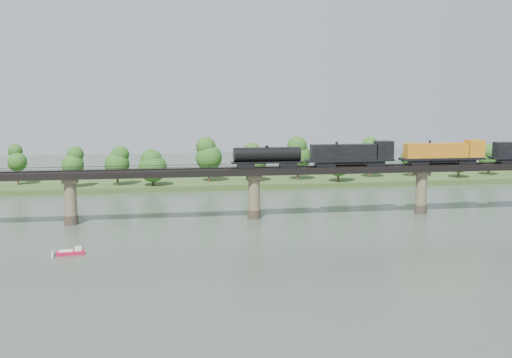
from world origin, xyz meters
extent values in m
plane|color=#354436|center=(0.00, 0.00, 0.00)|extent=(400.00, 400.00, 0.00)
cube|color=#314E1F|center=(0.00, 85.00, 0.80)|extent=(300.00, 24.00, 1.60)
cylinder|color=#473A2D|center=(-40.00, 30.00, 1.00)|extent=(3.00, 3.00, 2.00)
cylinder|color=#7B6C50|center=(-40.00, 30.00, 5.50)|extent=(2.60, 2.60, 9.00)
cube|color=#7B6C50|center=(-40.00, 30.00, 9.50)|extent=(3.20, 3.20, 1.00)
cylinder|color=#473A2D|center=(0.00, 30.00, 1.00)|extent=(3.00, 3.00, 2.00)
cylinder|color=#7B6C50|center=(0.00, 30.00, 5.50)|extent=(2.60, 2.60, 9.00)
cube|color=#7B6C50|center=(0.00, 30.00, 9.50)|extent=(3.20, 3.20, 1.00)
cylinder|color=#473A2D|center=(40.00, 30.00, 1.00)|extent=(3.00, 3.00, 2.00)
cylinder|color=#7B6C50|center=(40.00, 30.00, 5.50)|extent=(2.60, 2.60, 9.00)
cube|color=#7B6C50|center=(40.00, 30.00, 9.50)|extent=(3.20, 3.20, 1.00)
cube|color=black|center=(0.00, 30.00, 10.75)|extent=(220.00, 5.00, 1.50)
cube|color=black|center=(0.00, 29.25, 11.58)|extent=(220.00, 0.12, 0.16)
cube|color=black|center=(0.00, 30.75, 11.58)|extent=(220.00, 0.12, 0.16)
cube|color=black|center=(0.00, 27.60, 12.20)|extent=(220.00, 0.10, 0.10)
cube|color=black|center=(0.00, 32.40, 12.20)|extent=(220.00, 0.10, 0.10)
cube|color=black|center=(0.00, 27.60, 11.85)|extent=(0.08, 0.08, 0.70)
cube|color=black|center=(0.00, 32.40, 11.85)|extent=(0.08, 0.08, 0.70)
cylinder|color=#382619|center=(-60.94, 84.18, 3.46)|extent=(0.70, 0.70, 3.71)
sphere|color=#1F4D16|center=(-60.94, 84.18, 8.41)|extent=(5.67, 5.67, 5.67)
sphere|color=#1F4D16|center=(-60.94, 84.18, 11.50)|extent=(4.25, 4.25, 4.25)
cylinder|color=#382619|center=(-44.43, 76.31, 3.35)|extent=(0.70, 0.70, 3.51)
sphere|color=#1F4D16|center=(-44.43, 76.31, 8.03)|extent=(6.31, 6.31, 6.31)
sphere|color=#1F4D16|center=(-44.43, 76.31, 10.96)|extent=(4.73, 4.73, 4.73)
cylinder|color=#382619|center=(-32.24, 78.84, 3.27)|extent=(0.70, 0.70, 3.34)
sphere|color=#1F4D16|center=(-32.24, 78.84, 7.73)|extent=(7.18, 7.18, 7.18)
sphere|color=#1F4D16|center=(-32.24, 78.84, 10.52)|extent=(5.39, 5.39, 5.39)
cylinder|color=#382619|center=(-22.01, 76.15, 3.01)|extent=(0.70, 0.70, 2.83)
sphere|color=#1F4D16|center=(-22.01, 76.15, 6.78)|extent=(8.26, 8.26, 8.26)
sphere|color=#1F4D16|center=(-22.01, 76.15, 9.14)|extent=(6.19, 6.19, 6.19)
cylinder|color=#382619|center=(-5.04, 82.68, 3.58)|extent=(0.70, 0.70, 3.96)
sphere|color=#1F4D16|center=(-5.04, 82.68, 8.87)|extent=(8.07, 8.07, 8.07)
sphere|color=#1F4D16|center=(-5.04, 82.68, 12.17)|extent=(6.05, 6.05, 6.05)
cylinder|color=#382619|center=(8.52, 81.14, 3.23)|extent=(0.70, 0.70, 3.27)
sphere|color=#1F4D16|center=(8.52, 81.14, 7.59)|extent=(8.03, 8.03, 8.03)
sphere|color=#1F4D16|center=(8.52, 81.14, 10.31)|extent=(6.02, 6.02, 6.02)
cylinder|color=#382619|center=(22.65, 82.31, 3.56)|extent=(0.70, 0.70, 3.92)
sphere|color=#1F4D16|center=(22.65, 82.31, 8.79)|extent=(8.29, 8.29, 8.29)
sphere|color=#1F4D16|center=(22.65, 82.31, 12.05)|extent=(6.21, 6.21, 6.21)
cylinder|color=#382619|center=(33.59, 75.35, 3.11)|extent=(0.70, 0.70, 3.02)
sphere|color=#1F4D16|center=(33.59, 75.35, 7.15)|extent=(7.74, 7.74, 7.74)
sphere|color=#1F4D16|center=(33.59, 75.35, 9.67)|extent=(5.80, 5.80, 5.80)
cylinder|color=#382619|center=(46.81, 84.03, 3.50)|extent=(0.70, 0.70, 3.80)
sphere|color=#1F4D16|center=(46.81, 84.03, 8.56)|extent=(7.47, 7.47, 7.47)
sphere|color=#1F4D16|center=(46.81, 84.03, 11.73)|extent=(5.60, 5.60, 5.60)
cylinder|color=#382619|center=(60.48, 84.26, 3.29)|extent=(0.70, 0.70, 3.38)
sphere|color=#1F4D16|center=(60.48, 84.26, 7.80)|extent=(6.23, 6.23, 6.23)
sphere|color=#1F4D16|center=(60.48, 84.26, 10.62)|extent=(4.67, 4.67, 4.67)
cylinder|color=#382619|center=(74.35, 78.39, 2.99)|extent=(0.70, 0.70, 2.77)
sphere|color=#1F4D16|center=(74.35, 78.39, 6.68)|extent=(7.04, 7.04, 7.04)
sphere|color=#1F4D16|center=(74.35, 78.39, 8.99)|extent=(5.28, 5.28, 5.28)
cylinder|color=#382619|center=(87.62, 83.57, 3.07)|extent=(0.70, 0.70, 2.94)
sphere|color=#1F4D16|center=(87.62, 83.57, 7.00)|extent=(6.73, 6.73, 6.73)
sphere|color=#1F4D16|center=(87.62, 83.57, 9.45)|extent=(5.05, 5.05, 5.05)
cube|color=black|center=(61.68, 30.00, 12.09)|extent=(4.31, 2.59, 1.19)
cube|color=black|center=(50.90, 30.00, 12.09)|extent=(4.31, 2.59, 1.19)
cube|color=black|center=(39.04, 30.00, 12.09)|extent=(4.31, 2.59, 1.19)
cube|color=black|center=(44.97, 30.00, 12.85)|extent=(20.48, 3.23, 0.54)
cube|color=orange|center=(43.35, 30.00, 14.84)|extent=(15.09, 2.91, 3.45)
cube|color=orange|center=(53.05, 30.00, 15.16)|extent=(3.88, 3.23, 4.10)
cylinder|color=black|center=(44.97, 30.00, 12.25)|extent=(6.47, 1.51, 1.51)
cube|color=black|center=(28.27, 30.00, 12.09)|extent=(4.31, 2.59, 1.19)
cube|color=black|center=(16.41, 30.00, 12.09)|extent=(4.31, 2.59, 1.19)
cube|color=black|center=(22.34, 30.00, 12.85)|extent=(20.48, 3.23, 0.54)
cube|color=black|center=(20.72, 30.00, 14.84)|extent=(15.09, 2.91, 3.45)
cube|color=black|center=(30.42, 30.00, 15.16)|extent=(3.88, 3.23, 4.10)
cylinder|color=black|center=(22.34, 30.00, 12.25)|extent=(6.47, 1.51, 1.51)
cube|color=black|center=(7.79, 30.00, 12.09)|extent=(3.77, 2.37, 1.19)
cube|color=black|center=(-1.91, 30.00, 12.09)|extent=(3.77, 2.37, 1.19)
cube|color=black|center=(2.94, 30.00, 12.79)|extent=(16.17, 2.59, 0.32)
cylinder|color=black|center=(2.94, 30.00, 14.52)|extent=(15.09, 3.23, 3.23)
cylinder|color=black|center=(2.94, 30.00, 16.24)|extent=(0.75, 0.75, 0.54)
cube|color=#BD1538|center=(-37.20, 2.58, 0.33)|extent=(4.99, 2.41, 0.67)
cube|color=white|center=(-37.95, 2.47, 0.72)|extent=(2.48, 1.76, 0.24)
cube|color=white|center=(-35.87, 2.78, 1.00)|extent=(1.30, 1.30, 0.67)
camera|label=1|loc=(-23.67, -110.66, 27.63)|focal=45.00mm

